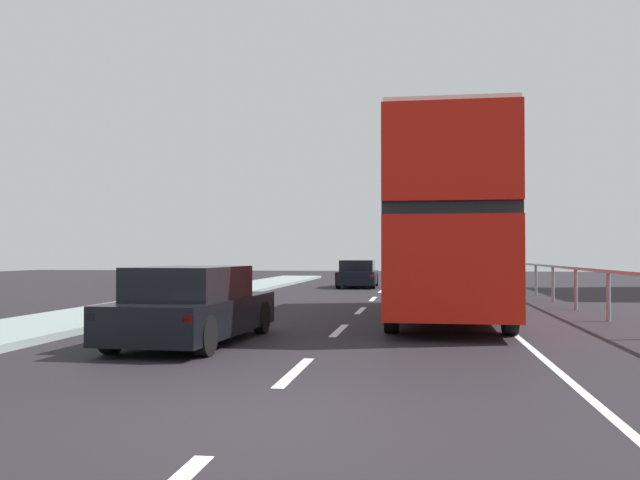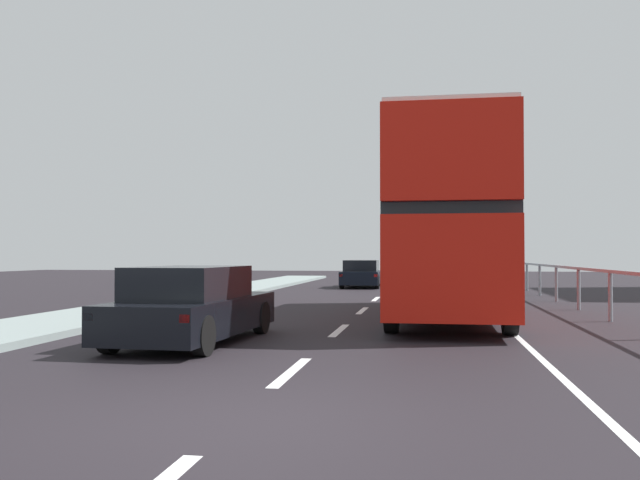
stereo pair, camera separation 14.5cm
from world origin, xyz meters
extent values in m
cube|color=black|center=(0.00, 0.00, -0.05)|extent=(74.04, 120.00, 0.10)
cube|color=silver|center=(0.00, 2.72, 0.00)|extent=(0.16, 2.39, 0.01)
cube|color=silver|center=(0.00, 7.90, 0.00)|extent=(0.16, 2.39, 0.01)
cube|color=silver|center=(0.00, 13.07, 0.00)|extent=(0.16, 2.39, 0.01)
cube|color=silver|center=(0.00, 18.25, 0.00)|extent=(0.16, 2.39, 0.01)
cube|color=silver|center=(0.00, 23.43, 0.00)|extent=(0.16, 2.39, 0.01)
cube|color=silver|center=(0.00, 28.60, 0.00)|extent=(0.16, 2.39, 0.01)
cube|color=silver|center=(3.52, 9.00, 0.00)|extent=(0.12, 46.00, 0.01)
cube|color=gray|center=(6.07, 9.00, 1.18)|extent=(0.08, 42.00, 0.08)
cylinder|color=gray|center=(6.07, 10.75, 0.59)|extent=(0.10, 0.10, 1.18)
cylinder|color=gray|center=(6.07, 14.25, 0.59)|extent=(0.10, 0.10, 1.18)
cylinder|color=gray|center=(6.07, 17.75, 0.59)|extent=(0.10, 0.10, 1.18)
cylinder|color=gray|center=(6.07, 21.25, 0.59)|extent=(0.10, 0.10, 1.18)
cylinder|color=gray|center=(6.07, 24.75, 0.59)|extent=(0.10, 0.10, 1.18)
cylinder|color=gray|center=(6.07, 28.25, 0.59)|extent=(0.10, 0.10, 1.18)
cube|color=red|center=(2.31, 11.32, 1.33)|extent=(2.67, 10.65, 1.96)
cube|color=black|center=(2.31, 11.32, 2.43)|extent=(2.68, 10.23, 0.24)
cube|color=red|center=(2.31, 11.32, 3.45)|extent=(2.67, 10.65, 1.80)
cube|color=silver|center=(2.31, 11.32, 4.40)|extent=(2.62, 10.44, 0.10)
cube|color=black|center=(2.39, 16.61, 1.43)|extent=(2.26, 0.07, 1.37)
cube|color=yellow|center=(2.39, 16.61, 3.90)|extent=(1.51, 0.06, 0.28)
cylinder|color=black|center=(1.21, 15.24, 0.50)|extent=(0.29, 1.00, 1.00)
cylinder|color=black|center=(3.53, 15.21, 0.50)|extent=(0.29, 1.00, 1.00)
cylinder|color=black|center=(1.10, 7.63, 0.50)|extent=(0.29, 1.00, 1.00)
cylinder|color=black|center=(3.41, 7.60, 0.50)|extent=(0.29, 1.00, 1.00)
cube|color=black|center=(-2.34, 5.53, 0.49)|extent=(1.95, 4.67, 0.62)
cube|color=black|center=(-2.35, 5.30, 1.09)|extent=(1.65, 2.60, 0.56)
cube|color=red|center=(-3.21, 3.30, 0.65)|extent=(0.16, 0.07, 0.12)
cube|color=red|center=(-1.68, 3.23, 0.65)|extent=(0.16, 0.07, 0.12)
cylinder|color=black|center=(-3.05, 7.17, 0.32)|extent=(0.23, 0.65, 0.64)
cylinder|color=black|center=(-1.47, 7.09, 0.32)|extent=(0.23, 0.65, 0.64)
cylinder|color=black|center=(-3.20, 3.97, 0.32)|extent=(0.23, 0.65, 0.64)
cylinder|color=black|center=(-1.63, 3.90, 0.32)|extent=(0.23, 0.65, 0.64)
cube|color=black|center=(-1.31, 26.90, 0.48)|extent=(1.84, 4.26, 0.60)
cube|color=black|center=(-1.31, 26.69, 1.04)|extent=(1.60, 2.35, 0.52)
cube|color=red|center=(-2.06, 24.80, 0.63)|extent=(0.16, 0.06, 0.12)
cube|color=red|center=(-0.49, 24.83, 0.63)|extent=(0.16, 0.06, 0.12)
cylinder|color=black|center=(-2.14, 28.30, 0.32)|extent=(0.21, 0.64, 0.64)
cylinder|color=black|center=(-0.53, 28.33, 0.32)|extent=(0.21, 0.64, 0.64)
cylinder|color=black|center=(-2.09, 25.47, 0.32)|extent=(0.21, 0.64, 0.64)
cylinder|color=black|center=(-0.48, 25.50, 0.32)|extent=(0.21, 0.64, 0.64)
camera|label=1|loc=(1.68, -6.58, 1.58)|focal=39.26mm
camera|label=2|loc=(1.83, -6.55, 1.58)|focal=39.26mm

